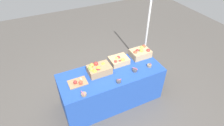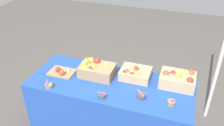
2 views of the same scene
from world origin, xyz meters
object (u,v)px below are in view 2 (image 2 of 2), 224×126
Objects in this scene: sample_bowl_mid at (171,103)px; sample_bowl_extra at (49,86)px; apple_crate_middle at (135,73)px; sample_bowl_near at (102,96)px; sample_bowl_far at (141,96)px; tent_pole at (223,49)px; apple_crate_right at (96,69)px; apple_crate_left at (178,79)px; cutting_board_front at (62,72)px.

sample_bowl_extra is at bearing -173.47° from sample_bowl_mid.
apple_crate_middle reaches higher than sample_bowl_near.
tent_pole is at bearing 46.07° from sample_bowl_far.
apple_crate_right is 0.66m from sample_bowl_far.
sample_bowl_extra is 0.04× the size of tent_pole.
apple_crate_right is at bearing 158.51° from sample_bowl_far.
sample_bowl_near is 1.05× the size of sample_bowl_mid.
apple_crate_middle is 0.99m from sample_bowl_extra.
apple_crate_middle is 3.88× the size of sample_bowl_extra.
sample_bowl_extra is (-1.35, -0.51, -0.06)m from apple_crate_left.
sample_bowl_far reaches higher than sample_bowl_near.
sample_bowl_near is 0.72m from sample_bowl_mid.
apple_crate_left reaches higher than sample_bowl_far.
sample_bowl_mid is 0.98m from tent_pole.
tent_pole is at bearing 60.16° from sample_bowl_mid.
apple_crate_right is 0.57m from sample_bowl_extra.
apple_crate_left is 0.18× the size of tent_pole.
apple_crate_left is at bearing 46.48° from sample_bowl_far.
apple_crate_middle is at bearing 115.19° from sample_bowl_far.
sample_bowl_mid is at bearing 9.98° from sample_bowl_near.
sample_bowl_mid is (0.71, 0.12, 0.00)m from sample_bowl_near.
apple_crate_middle reaches higher than cutting_board_front.
tent_pole reaches higher than sample_bowl_near.
cutting_board_front is 3.45× the size of sample_bowl_extra.
apple_crate_left is 0.87m from sample_bowl_near.
tent_pole is (0.94, 0.47, 0.24)m from apple_crate_middle.
sample_bowl_near is (0.22, -0.37, -0.06)m from apple_crate_right.
apple_crate_left is at bearing 6.58° from apple_crate_right.
cutting_board_front is 1.35m from sample_bowl_mid.
sample_bowl_near is (-0.24, -0.46, -0.04)m from apple_crate_middle.
apple_crate_left is at bearing 8.90° from cutting_board_front.
apple_crate_middle is at bearing 63.01° from sample_bowl_near.
apple_crate_right is 0.44m from sample_bowl_near.
cutting_board_front is 3.26× the size of sample_bowl_near.
sample_bowl_extra is (-0.86, -0.49, -0.04)m from apple_crate_middle.
apple_crate_right is 0.43m from cutting_board_front.
apple_crate_left is at bearing 86.57° from sample_bowl_mid.
apple_crate_right is 4.44× the size of sample_bowl_mid.
apple_crate_middle is at bearing -153.19° from tent_pole.
apple_crate_middle is at bearing 11.46° from apple_crate_right.
tent_pole is (0.47, 0.81, 0.28)m from sample_bowl_mid.
sample_bowl_far is at bearing 179.23° from sample_bowl_mid.
tent_pole is (1.80, 0.97, 0.29)m from sample_bowl_extra.
apple_crate_right reaches higher than apple_crate_middle.
sample_bowl_extra is (-1.33, -0.15, -0.00)m from sample_bowl_mid.
sample_bowl_mid is at bearing -6.11° from cutting_board_front.
apple_crate_left is 0.95× the size of apple_crate_right.
tent_pole is (0.44, 0.46, 0.23)m from apple_crate_left.
apple_crate_middle is 0.37m from sample_bowl_far.
sample_bowl_mid is (0.93, -0.25, -0.06)m from apple_crate_right.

